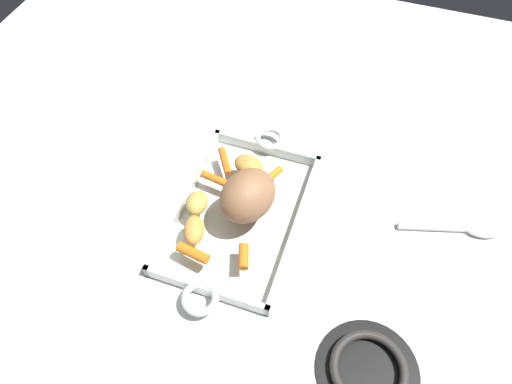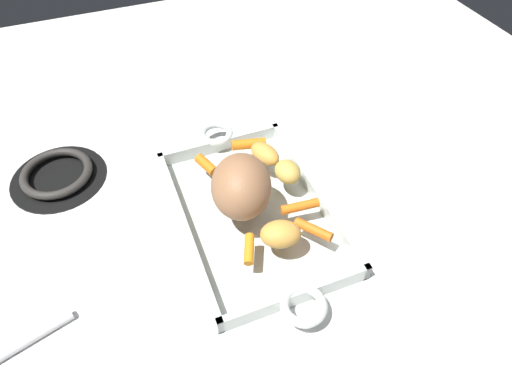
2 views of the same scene
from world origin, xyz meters
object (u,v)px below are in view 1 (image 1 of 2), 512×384
(baby_carrot_southwest, at_px, (193,253))
(baby_carrot_southeast, at_px, (273,175))
(potato_golden_large, at_px, (197,203))
(baby_carrot_long, at_px, (215,179))
(baby_carrot_short, at_px, (225,161))
(roasting_dish, at_px, (239,214))
(potato_whole, at_px, (194,230))
(serving_spoon, at_px, (465,228))
(baby_carrot_northeast, at_px, (243,256))
(potato_golden_small, at_px, (249,166))
(pork_roast, at_px, (248,196))
(stove_burner_rear, at_px, (368,370))

(baby_carrot_southwest, height_order, baby_carrot_southeast, baby_carrot_southwest)
(potato_golden_large, bearing_deg, baby_carrot_southeast, -44.34)
(baby_carrot_long, height_order, baby_carrot_short, baby_carrot_short)
(roasting_dish, distance_m, potato_golden_large, 0.09)
(potato_whole, distance_m, serving_spoon, 0.53)
(potato_whole, bearing_deg, baby_carrot_southwest, -159.95)
(baby_carrot_short, distance_m, serving_spoon, 0.50)
(baby_carrot_northeast, height_order, baby_carrot_short, same)
(baby_carrot_short, height_order, potato_golden_small, potato_golden_small)
(serving_spoon, bearing_deg, potato_whole, -174.02)
(roasting_dish, xyz_separation_m, baby_carrot_long, (0.04, 0.07, 0.03))
(potato_golden_small, bearing_deg, pork_roast, -161.47)
(pork_roast, relative_size, potato_golden_large, 2.23)
(baby_carrot_long, height_order, potato_golden_large, potato_golden_large)
(potato_golden_large, bearing_deg, pork_roast, -73.30)
(baby_carrot_long, distance_m, baby_carrot_northeast, 0.19)
(roasting_dish, relative_size, baby_carrot_southeast, 9.43)
(baby_carrot_southwest, height_order, stove_burner_rear, baby_carrot_southwest)
(potato_whole, relative_size, stove_burner_rear, 0.36)
(baby_carrot_northeast, relative_size, potato_golden_large, 0.89)
(potato_golden_small, relative_size, stove_burner_rear, 0.37)
(baby_carrot_long, bearing_deg, baby_carrot_short, -0.53)
(baby_carrot_northeast, bearing_deg, potato_golden_large, 58.57)
(pork_roast, xyz_separation_m, serving_spoon, (0.11, -0.41, -0.08))
(potato_whole, bearing_deg, roasting_dish, -33.72)
(baby_carrot_short, bearing_deg, stove_burner_rear, -129.81)
(baby_carrot_southwest, relative_size, potato_golden_small, 1.00)
(pork_roast, xyz_separation_m, baby_carrot_northeast, (-0.10, -0.03, -0.04))
(baby_carrot_southwest, bearing_deg, baby_carrot_long, 8.11)
(stove_burner_rear, bearing_deg, potato_whole, 70.30)
(baby_carrot_northeast, distance_m, serving_spoon, 0.44)
(baby_carrot_southwest, bearing_deg, serving_spoon, -63.01)
(baby_carrot_short, bearing_deg, serving_spoon, -87.52)
(baby_carrot_northeast, bearing_deg, serving_spoon, -60.47)
(potato_golden_large, bearing_deg, serving_spoon, -74.28)
(baby_carrot_southeast, xyz_separation_m, potato_whole, (-0.18, 0.10, 0.01))
(roasting_dish, bearing_deg, baby_carrot_northeast, -155.63)
(baby_carrot_southwest, distance_m, baby_carrot_southeast, 0.23)
(serving_spoon, bearing_deg, roasting_dish, 178.55)
(baby_carrot_southwest, height_order, potato_golden_large, potato_golden_large)
(baby_carrot_southeast, height_order, potato_golden_small, potato_golden_small)
(roasting_dish, xyz_separation_m, potato_golden_large, (-0.03, 0.08, 0.04))
(pork_roast, height_order, baby_carrot_short, pork_roast)
(pork_roast, bearing_deg, serving_spoon, -74.51)
(baby_carrot_long, bearing_deg, pork_roast, -116.82)
(potato_golden_large, bearing_deg, baby_carrot_long, -7.66)
(baby_carrot_short, bearing_deg, baby_carrot_southwest, -173.84)
(baby_carrot_northeast, bearing_deg, baby_carrot_short, 29.87)
(baby_carrot_northeast, xyz_separation_m, baby_carrot_short, (0.20, 0.11, -0.00))
(pork_roast, bearing_deg, potato_golden_small, 18.53)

